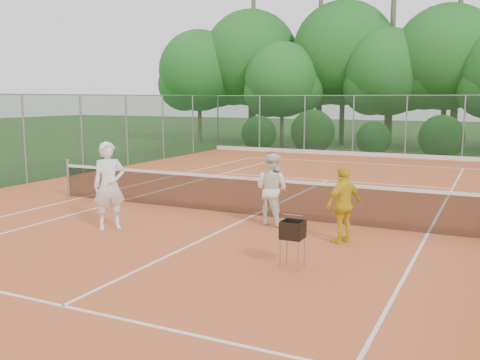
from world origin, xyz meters
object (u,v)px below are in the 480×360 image
Objects in this scene: player_yellow at (344,204)px; player_white at (109,186)px; ball_hopper at (293,231)px; player_center_grp at (272,189)px.

player_white is at bearing -49.26° from player_yellow.
ball_hopper is (-0.35, -1.96, -0.13)m from player_yellow.
player_white is 1.24× the size of player_yellow.
player_white reaches higher than player_yellow.
player_white is 3.63m from player_center_grp.
player_white is 4.71m from ball_hopper.
ball_hopper is at bearing 18.23° from player_yellow.
player_center_grp is 3.17m from ball_hopper.
player_center_grp is at bearing 113.75° from ball_hopper.
player_yellow is (4.97, 1.10, -0.19)m from player_white.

